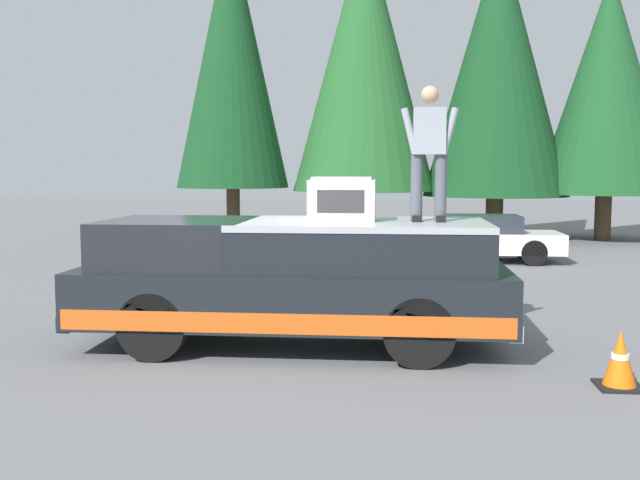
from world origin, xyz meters
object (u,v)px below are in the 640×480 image
(pickup_truck, at_px, (294,280))
(parked_car_white, at_px, (477,238))
(compressor_unit, at_px, (342,199))
(person_on_truck_bed, at_px, (429,150))
(traffic_cone, at_px, (620,361))

(pickup_truck, bearing_deg, parked_car_white, -20.46)
(compressor_unit, bearing_deg, person_on_truck_bed, -93.50)
(pickup_truck, xyz_separation_m, traffic_cone, (-1.47, -3.68, -0.58))
(person_on_truck_bed, bearing_deg, parked_car_white, -10.47)
(pickup_truck, relative_size, compressor_unit, 6.60)
(parked_car_white, bearing_deg, traffic_cone, -178.56)
(parked_car_white, xyz_separation_m, traffic_cone, (-10.61, -0.27, -0.29))
(compressor_unit, bearing_deg, parked_car_white, -17.03)
(compressor_unit, xyz_separation_m, parked_car_white, (9.09, -2.78, -1.35))
(person_on_truck_bed, height_order, parked_car_white, person_on_truck_bed)
(parked_car_white, relative_size, traffic_cone, 6.61)
(compressor_unit, height_order, parked_car_white, compressor_unit)
(parked_car_white, bearing_deg, pickup_truck, 159.54)
(parked_car_white, height_order, traffic_cone, parked_car_white)
(compressor_unit, bearing_deg, pickup_truck, 94.20)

